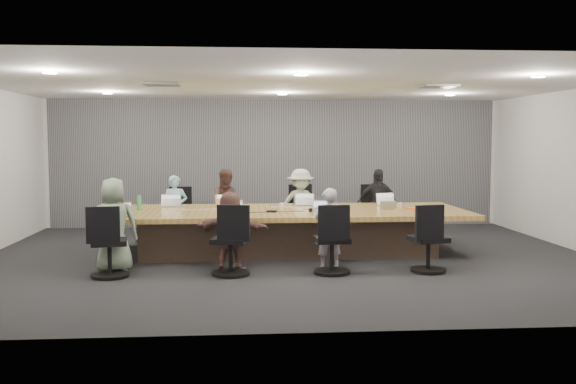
{
  "coord_description": "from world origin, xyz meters",
  "views": [
    {
      "loc": [
        -0.83,
        -10.22,
        1.92
      ],
      "look_at": [
        0.0,
        0.4,
        1.05
      ],
      "focal_mm": 40.0,
      "sensor_mm": 36.0,
      "label": 1
    }
  ],
  "objects": [
    {
      "name": "wall_back",
      "position": [
        0.0,
        4.0,
        1.4
      ],
      "size": [
        10.0,
        0.0,
        2.8
      ],
      "primitive_type": "cube",
      "rotation": [
        1.57,
        0.0,
        0.0
      ],
      "color": "silver",
      "rests_on": "ground"
    },
    {
      "name": "bottle_green_right",
      "position": [
        0.66,
        0.14,
        0.86
      ],
      "size": [
        0.08,
        0.08,
        0.25
      ],
      "primitive_type": "cylinder",
      "rotation": [
        0.0,
        0.0,
        -0.09
      ],
      "color": "green",
      "rests_on": "conference_table"
    },
    {
      "name": "chair_1",
      "position": [
        -1.03,
        2.2,
        0.36
      ],
      "size": [
        0.61,
        0.61,
        0.72
      ],
      "primitive_type": null,
      "rotation": [
        0.0,
        0.0,
        2.86
      ],
      "color": "black",
      "rests_on": "ground"
    },
    {
      "name": "laptop_0",
      "position": [
        -2.01,
        1.3,
        0.75
      ],
      "size": [
        0.35,
        0.24,
        0.02
      ],
      "primitive_type": "cube",
      "rotation": [
        0.0,
        0.0,
        3.12
      ],
      "color": "#B2B2B7",
      "rests_on": "conference_table"
    },
    {
      "name": "laptop_5",
      "position": [
        -0.94,
        -0.3,
        0.75
      ],
      "size": [
        0.36,
        0.28,
        0.02
      ],
      "primitive_type": "cube",
      "rotation": [
        0.0,
        0.0,
        0.19
      ],
      "color": "#B2B2B7",
      "rests_on": "conference_table"
    },
    {
      "name": "laptop_2",
      "position": [
        0.35,
        1.3,
        0.75
      ],
      "size": [
        0.34,
        0.24,
        0.02
      ],
      "primitive_type": "cube",
      "rotation": [
        0.0,
        0.0,
        3.11
      ],
      "color": "#B2B2B7",
      "rests_on": "conference_table"
    },
    {
      "name": "wall_front",
      "position": [
        0.0,
        -4.0,
        1.4
      ],
      "size": [
        10.0,
        0.0,
        2.8
      ],
      "primitive_type": "cube",
      "rotation": [
        -1.57,
        0.0,
        0.0
      ],
      "color": "silver",
      "rests_on": "ground"
    },
    {
      "name": "person_0",
      "position": [
        -2.01,
        1.85,
        0.63
      ],
      "size": [
        0.46,
        0.31,
        1.26
      ],
      "primitive_type": "imported",
      "rotation": [
        0.0,
        0.0,
        6.3
      ],
      "color": "#8EBED2",
      "rests_on": "ground"
    },
    {
      "name": "mic_left",
      "position": [
        -0.28,
        0.17,
        0.76
      ],
      "size": [
        0.17,
        0.13,
        0.03
      ],
      "primitive_type": "cube",
      "rotation": [
        0.0,
        0.0,
        -0.26
      ],
      "color": "black",
      "rests_on": "conference_table"
    },
    {
      "name": "curtain",
      "position": [
        0.0,
        3.92,
        1.4
      ],
      "size": [
        9.8,
        0.04,
        2.8
      ],
      "primitive_type": "cube",
      "color": "slate",
      "rests_on": "ground"
    },
    {
      "name": "chair_3",
      "position": [
        1.84,
        2.2,
        0.43
      ],
      "size": [
        0.6,
        0.6,
        0.85
      ],
      "primitive_type": null,
      "rotation": [
        0.0,
        0.0,
        3.19
      ],
      "color": "black",
      "rests_on": "ground"
    },
    {
      "name": "person_6",
      "position": [
        0.51,
        -0.85,
        0.6
      ],
      "size": [
        0.49,
        0.36,
        1.21
      ],
      "primitive_type": "imported",
      "rotation": [
        0.0,
        0.0,
        3.32
      ],
      "color": "#A9A9B4",
      "rests_on": "ground"
    },
    {
      "name": "cup_white_far",
      "position": [
        -0.08,
        0.67,
        0.79
      ],
      "size": [
        0.1,
        0.1,
        0.1
      ],
      "primitive_type": "cylinder",
      "rotation": [
        0.0,
        0.0,
        -0.33
      ],
      "color": "white",
      "rests_on": "conference_table"
    },
    {
      "name": "person_3",
      "position": [
        1.84,
        1.85,
        0.68
      ],
      "size": [
        0.8,
        0.34,
        1.36
      ],
      "primitive_type": "imported",
      "rotation": [
        0.0,
        0.0,
        6.28
      ],
      "color": "black",
      "rests_on": "ground"
    },
    {
      "name": "chair_4",
      "position": [
        -2.63,
        -1.2,
        0.41
      ],
      "size": [
        0.64,
        0.64,
        0.83
      ],
      "primitive_type": null,
      "rotation": [
        0.0,
        0.0,
        0.16
      ],
      "color": "black",
      "rests_on": "ground"
    },
    {
      "name": "chair_0",
      "position": [
        -2.01,
        2.2,
        0.4
      ],
      "size": [
        0.65,
        0.65,
        0.8
      ],
      "primitive_type": null,
      "rotation": [
        0.0,
        0.0,
        3.38
      ],
      "color": "black",
      "rests_on": "ground"
    },
    {
      "name": "person_4",
      "position": [
        -2.63,
        -0.85,
        0.69
      ],
      "size": [
        0.75,
        0.58,
        1.38
      ],
      "primitive_type": "imported",
      "rotation": [
        0.0,
        0.0,
        3.36
      ],
      "color": "gray",
      "rests_on": "ground"
    },
    {
      "name": "person_1",
      "position": [
        -1.03,
        1.85,
        0.68
      ],
      "size": [
        0.71,
        0.57,
        1.37
      ],
      "primitive_type": "imported",
      "rotation": [
        0.0,
        0.0,
        6.37
      ],
      "color": "#4B312C",
      "rests_on": "ground"
    },
    {
      "name": "chair_5",
      "position": [
        -0.94,
        -1.2,
        0.42
      ],
      "size": [
        0.68,
        0.68,
        0.84
      ],
      "primitive_type": null,
      "rotation": [
        0.0,
        0.0,
        -0.21
      ],
      "color": "black",
      "rests_on": "ground"
    },
    {
      "name": "chair_6",
      "position": [
        0.51,
        -1.2,
        0.41
      ],
      "size": [
        0.57,
        0.57,
        0.82
      ],
      "primitive_type": null,
      "rotation": [
        0.0,
        0.0,
        0.03
      ],
      "color": "black",
      "rests_on": "ground"
    },
    {
      "name": "laptop_1",
      "position": [
        -1.03,
        1.3,
        0.75
      ],
      "size": [
        0.39,
        0.31,
        0.02
      ],
      "primitive_type": "cube",
      "rotation": [
        0.0,
        0.0,
        3.35
      ],
      "color": "#8C6647",
      "rests_on": "conference_table"
    },
    {
      "name": "bottle_green_left",
      "position": [
        -2.49,
        0.63,
        0.87
      ],
      "size": [
        0.09,
        0.09,
        0.26
      ],
      "primitive_type": "cylinder",
      "rotation": [
        0.0,
        0.0,
        0.31
      ],
      "color": "green",
      "rests_on": "conference_table"
    },
    {
      "name": "stapler",
      "position": [
        0.41,
        0.17,
        0.77
      ],
      "size": [
        0.17,
        0.07,
        0.06
      ],
      "primitive_type": "cube",
      "rotation": [
        0.0,
        0.0,
        0.22
      ],
      "color": "black",
      "rests_on": "conference_table"
    },
    {
      "name": "floor",
      "position": [
        0.0,
        0.0,
        0.0
      ],
      "size": [
        10.0,
        8.0,
        0.0
      ],
      "primitive_type": "cube",
      "color": "#222326",
      "rests_on": "ground"
    },
    {
      "name": "chair_7",
      "position": [
        1.92,
        -1.2,
        0.4
      ],
      "size": [
        0.66,
        0.66,
        0.81
      ],
      "primitive_type": null,
      "rotation": [
        0.0,
        0.0,
        0.24
      ],
      "color": "black",
      "rests_on": "ground"
    },
    {
      "name": "person_5",
      "position": [
        -0.94,
        -0.85,
        0.59
      ],
      "size": [
        1.14,
        0.6,
        1.18
      ],
      "primitive_type": "imported",
      "rotation": [
        0.0,
        0.0,
        2.9
      ],
      "color": "brown",
      "rests_on": "ground"
    },
    {
      "name": "cup_white_near",
      "position": [
        1.96,
        0.62,
        0.79
      ],
      "size": [
        0.09,
        0.09,
        0.1
      ],
      "primitive_type": "cylinder",
      "rotation": [
        0.0,
        0.0,
        0.27
      ],
      "color": "white",
      "rests_on": "conference_table"
    },
    {
      "name": "conference_table",
      "position": [
        0.0,
        0.5,
        0.4
      ],
      "size": [
        6.0,
        2.2,
        0.74
      ],
      "color": "#4F3A2F",
      "rests_on": "ground"
    },
    {
      "name": "laptop_4",
      "position": [
        -2.63,
        -0.3,
        0.75
      ],
      "size": [
        0.29,
        0.2,
        0.02
      ],
      "primitive_type": "cube",
      "rotation": [
        0.0,
        0.0,
        0.03
      ],
      "color": "#8C6647",
      "rests_on": "conference_table"
    },
    {
      "name": "snack_packet",
      "position": [
        2.1,
        0.25,
        0.76
      ],
      "size": [
        0.23,
        0.23,
        0.04
      ],
      "primitive_type": "cube",
      "rotation": [
        0.0,
        0.0,
        -0.84
      ],
      "color": "orange",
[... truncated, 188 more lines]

